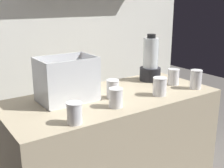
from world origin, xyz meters
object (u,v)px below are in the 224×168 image
(carrot_display_bin, at_px, (68,87))
(juice_cup_carrot_far_right, at_px, (173,78))
(blender_pitcher, at_px, (150,63))
(juice_cup_pomegranate_right, at_px, (160,88))
(juice_cup_pomegranate_rightmost, at_px, (196,80))
(juice_cup_mango_middle, at_px, (113,90))
(juice_cup_beet_far_left, at_px, (75,115))
(juice_cup_carrot_left, at_px, (116,99))

(carrot_display_bin, height_order, juice_cup_carrot_far_right, carrot_display_bin)
(blender_pitcher, bearing_deg, juice_cup_pomegranate_right, -121.83)
(carrot_display_bin, distance_m, juice_cup_pomegranate_rightmost, 0.89)
(blender_pitcher, xyz_separation_m, juice_cup_carrot_far_right, (0.06, -0.18, -0.09))
(juice_cup_mango_middle, xyz_separation_m, juice_cup_carrot_far_right, (0.54, 0.00, -0.00))
(juice_cup_beet_far_left, distance_m, juice_cup_mango_middle, 0.44)
(juice_cup_mango_middle, relative_size, juice_cup_carrot_far_right, 1.02)
(juice_cup_pomegranate_right, xyz_separation_m, juice_cup_pomegranate_rightmost, (0.31, -0.03, 0.01))
(juice_cup_beet_far_left, height_order, juice_cup_carrot_left, juice_cup_carrot_left)
(juice_cup_pomegranate_right, bearing_deg, blender_pitcher, 58.17)
(carrot_display_bin, xyz_separation_m, juice_cup_beet_far_left, (-0.13, -0.34, -0.03))
(carrot_display_bin, distance_m, juice_cup_beet_far_left, 0.36)
(blender_pitcher, distance_m, juice_cup_carrot_left, 0.65)
(juice_cup_carrot_left, height_order, juice_cup_pomegranate_rightmost, juice_cup_pomegranate_rightmost)
(blender_pitcher, distance_m, juice_cup_carrot_far_right, 0.21)
(carrot_display_bin, bearing_deg, juice_cup_carrot_left, -57.02)
(juice_cup_mango_middle, bearing_deg, juice_cup_carrot_left, -118.24)
(carrot_display_bin, relative_size, juice_cup_pomegranate_right, 2.88)
(juice_cup_carrot_far_right, bearing_deg, juice_cup_mango_middle, -179.80)
(juice_cup_mango_middle, bearing_deg, juice_cup_carrot_far_right, 0.20)
(blender_pitcher, height_order, juice_cup_beet_far_left, blender_pitcher)
(juice_cup_beet_far_left, xyz_separation_m, juice_cup_carrot_left, (0.30, 0.07, 0.00))
(blender_pitcher, xyz_separation_m, juice_cup_pomegranate_rightmost, (0.12, -0.35, -0.08))
(blender_pitcher, bearing_deg, juice_cup_pomegranate_rightmost, -71.07)
(juice_cup_beet_far_left, bearing_deg, juice_cup_carrot_left, 13.65)
(juice_cup_pomegranate_right, relative_size, juice_cup_carrot_far_right, 1.02)
(juice_cup_beet_far_left, xyz_separation_m, juice_cup_pomegranate_rightmost, (0.98, 0.06, 0.01))
(blender_pitcher, xyz_separation_m, juice_cup_mango_middle, (-0.48, -0.19, -0.09))
(juice_cup_beet_far_left, distance_m, juice_cup_pomegranate_right, 0.67)
(carrot_display_bin, bearing_deg, juice_cup_beet_far_left, -111.54)
(juice_cup_beet_far_left, xyz_separation_m, juice_cup_carrot_far_right, (0.92, 0.22, 0.00))
(juice_cup_carrot_far_right, height_order, juice_cup_pomegranate_rightmost, juice_cup_pomegranate_rightmost)
(juice_cup_beet_far_left, relative_size, juice_cup_pomegranate_rightmost, 0.84)
(juice_cup_carrot_far_right, bearing_deg, juice_cup_beet_far_left, -166.66)
(juice_cup_beet_far_left, relative_size, juice_cup_mango_middle, 0.94)
(carrot_display_bin, height_order, juice_cup_pomegranate_right, carrot_display_bin)
(juice_cup_carrot_left, xyz_separation_m, juice_cup_carrot_far_right, (0.62, 0.15, 0.00))
(juice_cup_carrot_far_right, relative_size, juice_cup_pomegranate_rightmost, 0.87)
(blender_pitcher, bearing_deg, carrot_display_bin, -174.81)
(juice_cup_mango_middle, height_order, juice_cup_pomegranate_right, same)
(blender_pitcher, distance_m, juice_cup_mango_middle, 0.52)
(carrot_display_bin, relative_size, juice_cup_carrot_far_right, 2.94)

